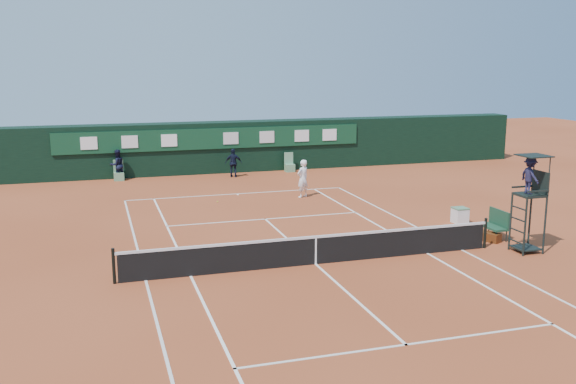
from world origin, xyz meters
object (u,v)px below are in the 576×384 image
(cooler, at_px, (460,215))
(tennis_net, at_px, (316,249))
(player_bench, at_px, (496,223))
(player, at_px, (303,179))
(umpire_chair, at_px, (530,183))

(cooler, bearing_deg, tennis_net, -155.35)
(player_bench, bearing_deg, player, 116.53)
(player_bench, height_order, cooler, player_bench)
(player_bench, bearing_deg, tennis_net, -172.46)
(player_bench, height_order, player, player)
(tennis_net, relative_size, cooler, 20.00)
(umpire_chair, height_order, player_bench, umpire_chair)
(cooler, relative_size, player, 0.35)
(tennis_net, height_order, umpire_chair, umpire_chair)
(tennis_net, distance_m, player_bench, 7.58)
(umpire_chair, xyz_separation_m, player_bench, (0.01, 1.82, -1.86))
(cooler, bearing_deg, umpire_chair, -90.39)
(tennis_net, bearing_deg, player_bench, 7.54)
(player, bearing_deg, player_bench, 88.25)
(umpire_chair, height_order, player, umpire_chair)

